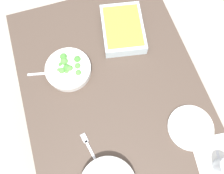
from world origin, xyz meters
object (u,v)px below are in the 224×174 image
Objects in this scene: broccoli_bowl at (68,69)px; baking_dish at (123,29)px; drink_cup at (224,166)px; spoon_by_broccoli at (49,73)px; side_plate at (191,128)px; fork_on_table at (89,148)px.

broccoli_bowl reaches higher than baking_dish.
drink_cup is (0.80, 0.20, 0.00)m from baking_dish.
drink_cup reaches higher than baking_dish.
broccoli_bowl is at bearing 78.43° from spoon_by_broccoli.
drink_cup is 0.21m from side_plate.
broccoli_bowl is 0.41m from fork_on_table.
drink_cup reaches higher than broccoli_bowl.
broccoli_bowl is 0.67m from side_plate.
fork_on_table is at bearing 12.67° from spoon_by_broccoli.
baking_dish is at bearing -166.21° from drink_cup.
baking_dish reaches higher than spoon_by_broccoli.
baking_dish is 1.89× the size of fork_on_table.
spoon_by_broccoli is (-0.68, -0.64, -0.03)m from drink_cup.
drink_cup reaches higher than fork_on_table.
drink_cup reaches higher than side_plate.
baking_dish is 1.92× the size of spoon_by_broccoli.
spoon_by_broccoli is 0.44m from fork_on_table.
drink_cup reaches higher than spoon_by_broccoli.
baking_dish is 0.46m from spoon_by_broccoli.
broccoli_bowl is at bearing -67.26° from baking_dish.
fork_on_table is (-0.05, -0.49, -0.00)m from side_plate.
broccoli_bowl is 1.34× the size of spoon_by_broccoli.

